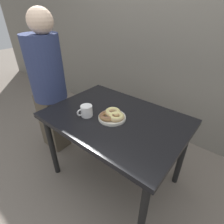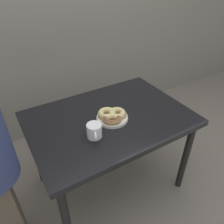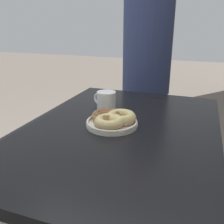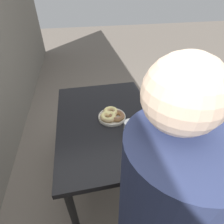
{
  "view_description": "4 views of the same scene",
  "coord_description": "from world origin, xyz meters",
  "px_view_note": "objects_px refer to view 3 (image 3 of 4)",
  "views": [
    {
      "loc": [
        0.72,
        -0.8,
        1.47
      ],
      "look_at": [
        -0.0,
        0.08,
        0.77
      ],
      "focal_mm": 28.0,
      "sensor_mm": 36.0,
      "label": 1
    },
    {
      "loc": [
        -0.61,
        -0.94,
        1.6
      ],
      "look_at": [
        -0.0,
        0.08,
        0.77
      ],
      "focal_mm": 35.0,
      "sensor_mm": 36.0,
      "label": 2
    },
    {
      "loc": [
        0.9,
        0.4,
        1.12
      ],
      "look_at": [
        -0.0,
        0.08,
        0.77
      ],
      "focal_mm": 40.0,
      "sensor_mm": 36.0,
      "label": 3
    },
    {
      "loc": [
        -1.05,
        0.29,
        1.58
      ],
      "look_at": [
        -0.0,
        0.08,
        0.77
      ],
      "focal_mm": 28.0,
      "sensor_mm": 36.0,
      "label": 4
    }
  ],
  "objects_px": {
    "dining_table": "(120,144)",
    "coffee_mug": "(106,100)",
    "person_figure": "(147,73)",
    "donut_plate": "(112,119)"
  },
  "relations": [
    {
      "from": "dining_table",
      "to": "coffee_mug",
      "type": "xyz_separation_m",
      "value": [
        -0.18,
        -0.13,
        0.12
      ]
    },
    {
      "from": "dining_table",
      "to": "coffee_mug",
      "type": "bearing_deg",
      "value": -143.87
    },
    {
      "from": "dining_table",
      "to": "person_figure",
      "type": "distance_m",
      "value": 0.82
    },
    {
      "from": "coffee_mug",
      "to": "person_figure",
      "type": "relative_size",
      "value": 0.09
    },
    {
      "from": "coffee_mug",
      "to": "donut_plate",
      "type": "bearing_deg",
      "value": 28.46
    },
    {
      "from": "donut_plate",
      "to": "coffee_mug",
      "type": "bearing_deg",
      "value": -151.54
    },
    {
      "from": "coffee_mug",
      "to": "person_figure",
      "type": "xyz_separation_m",
      "value": [
        -0.62,
        0.07,
        0.03
      ]
    },
    {
      "from": "dining_table",
      "to": "coffee_mug",
      "type": "height_order",
      "value": "coffee_mug"
    },
    {
      "from": "dining_table",
      "to": "donut_plate",
      "type": "height_order",
      "value": "donut_plate"
    },
    {
      "from": "donut_plate",
      "to": "person_figure",
      "type": "relative_size",
      "value": 0.15
    }
  ]
}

